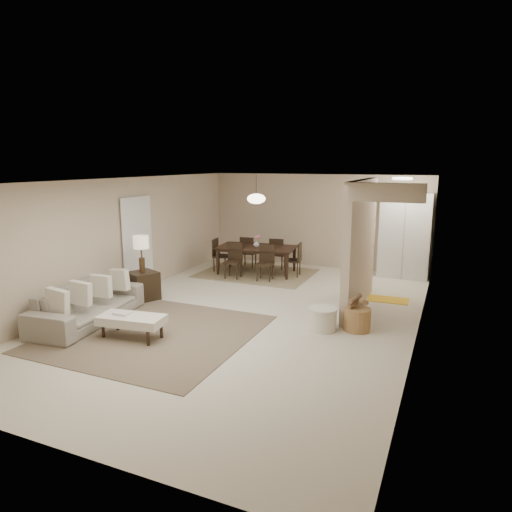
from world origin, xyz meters
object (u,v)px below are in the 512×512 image
at_px(ottoman_bench, 132,320).
at_px(side_table, 143,286).
at_px(sofa, 88,304).
at_px(wicker_basket, 357,319).
at_px(round_pouf, 323,319).
at_px(pantry_cabinet, 405,235).
at_px(dining_table, 256,260).

distance_m(ottoman_bench, side_table, 2.15).
relative_size(sofa, wicker_basket, 5.00).
relative_size(round_pouf, wicker_basket, 1.07).
bearing_deg(wicker_basket, pantry_cabinet, 85.73).
bearing_deg(wicker_basket, round_pouf, -159.07).
xyz_separation_m(sofa, ottoman_bench, (1.20, -0.30, -0.03)).
bearing_deg(sofa, side_table, -8.56).
bearing_deg(wicker_basket, side_table, 179.99).
distance_m(pantry_cabinet, wicker_basket, 4.25).
xyz_separation_m(sofa, wicker_basket, (4.49, 1.52, -0.14)).
relative_size(pantry_cabinet, side_table, 3.56).
relative_size(ottoman_bench, wicker_basket, 2.44).
xyz_separation_m(ottoman_bench, side_table, (-1.15, 1.82, -0.01)).
bearing_deg(sofa, ottoman_bench, -110.72).
bearing_deg(sofa, dining_table, -22.80).
distance_m(sofa, dining_table, 4.72).
distance_m(pantry_cabinet, side_table, 6.35).
distance_m(side_table, wicker_basket, 4.44).
xyz_separation_m(pantry_cabinet, wicker_basket, (-0.31, -4.15, -0.85)).
relative_size(ottoman_bench, dining_table, 0.57).
height_order(ottoman_bench, side_table, side_table).
height_order(ottoman_bench, round_pouf, same).
height_order(round_pouf, dining_table, dining_table).
height_order(wicker_basket, dining_table, dining_table).
bearing_deg(side_table, sofa, -91.89).
height_order(round_pouf, wicker_basket, wicker_basket).
height_order(pantry_cabinet, dining_table, pantry_cabinet).
bearing_deg(round_pouf, wicker_basket, 20.93).
xyz_separation_m(sofa, round_pouf, (3.94, 1.31, -0.14)).
bearing_deg(wicker_basket, sofa, -161.34).
relative_size(pantry_cabinet, dining_table, 1.06).
xyz_separation_m(pantry_cabinet, sofa, (-4.80, -5.67, -0.71)).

